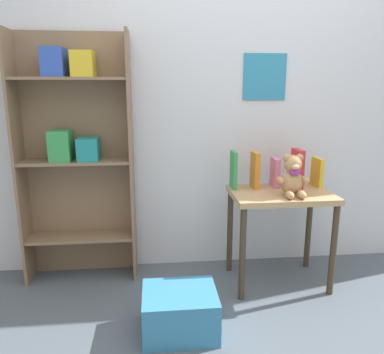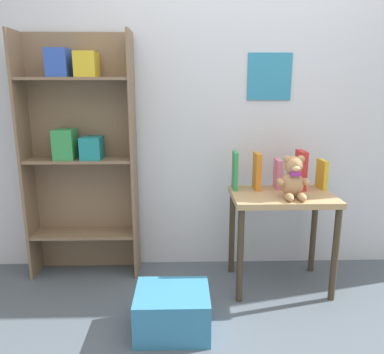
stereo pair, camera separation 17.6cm
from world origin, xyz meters
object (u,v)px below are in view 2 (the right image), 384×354
at_px(book_standing_yellow, 322,174).
at_px(storage_bin, 172,311).
at_px(book_standing_pink, 278,174).
at_px(book_standing_red, 301,170).
at_px(book_standing_green, 235,170).
at_px(bookshelf_side, 80,146).
at_px(display_table, 282,209).
at_px(book_standing_orange, 257,171).
at_px(teddy_bear, 293,179).

xyz_separation_m(book_standing_yellow, storage_bin, (-0.98, -0.59, -0.61)).
xyz_separation_m(book_standing_pink, book_standing_red, (0.14, -0.02, 0.03)).
distance_m(book_standing_green, book_standing_yellow, 0.58).
bearing_deg(storage_bin, book_standing_pink, 41.30).
height_order(bookshelf_side, display_table, bookshelf_side).
bearing_deg(book_standing_orange, book_standing_red, -0.99).
bearing_deg(book_standing_orange, book_standing_green, 175.74).
bearing_deg(book_standing_orange, teddy_bear, -49.67).
relative_size(book_standing_orange, book_standing_red, 0.95).
distance_m(teddy_bear, book_standing_yellow, 0.33).
relative_size(teddy_bear, book_standing_yellow, 1.36).
xyz_separation_m(bookshelf_side, book_standing_orange, (1.17, -0.13, -0.15)).
bearing_deg(book_standing_green, book_standing_pink, 2.87).
relative_size(teddy_bear, storage_bin, 0.66).
distance_m(book_standing_orange, book_standing_yellow, 0.43).
distance_m(teddy_bear, storage_bin, 1.03).
bearing_deg(display_table, book_standing_pink, 90.00).
bearing_deg(teddy_bear, book_standing_pink, 98.89).
relative_size(teddy_bear, book_standing_orange, 1.08).
relative_size(book_standing_green, book_standing_pink, 1.28).
height_order(teddy_bear, book_standing_pink, teddy_bear).
height_order(bookshelf_side, book_standing_green, bookshelf_side).
bearing_deg(book_standing_red, display_table, -141.41).
bearing_deg(book_standing_orange, book_standing_pink, 7.68).
distance_m(book_standing_red, book_standing_yellow, 0.15).
xyz_separation_m(book_standing_red, book_standing_yellow, (0.14, 0.01, -0.03)).
bearing_deg(book_standing_yellow, teddy_bear, -142.49).
height_order(display_table, storage_bin, display_table).
height_order(display_table, teddy_bear, teddy_bear).
height_order(bookshelf_side, book_standing_red, bookshelf_side).
height_order(book_standing_green, book_standing_red, book_standing_red).
bearing_deg(book_standing_yellow, display_table, -159.05).
bearing_deg(teddy_bear, book_standing_orange, 131.29).
bearing_deg(book_standing_pink, teddy_bear, -78.65).
xyz_separation_m(teddy_bear, book_standing_pink, (-0.04, 0.23, -0.02)).
distance_m(bookshelf_side, book_standing_yellow, 1.61).
xyz_separation_m(book_standing_orange, book_standing_red, (0.29, -0.00, 0.01)).
xyz_separation_m(display_table, book_standing_red, (0.14, 0.12, 0.23)).
relative_size(bookshelf_side, display_table, 2.56).
bearing_deg(book_standing_pink, display_table, -87.54).
bearing_deg(display_table, teddy_bear, -67.99).
height_order(display_table, book_standing_yellow, book_standing_yellow).
relative_size(teddy_bear, book_standing_green, 1.05).
bearing_deg(bookshelf_side, book_standing_orange, -6.32).
xyz_separation_m(teddy_bear, book_standing_yellow, (0.25, 0.21, -0.02)).
bearing_deg(book_standing_orange, bookshelf_side, 172.72).
height_order(book_standing_red, storage_bin, book_standing_red).
xyz_separation_m(display_table, book_standing_green, (-0.29, 0.13, 0.23)).
relative_size(bookshelf_side, book_standing_pink, 8.42).
relative_size(book_standing_green, storage_bin, 0.63).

